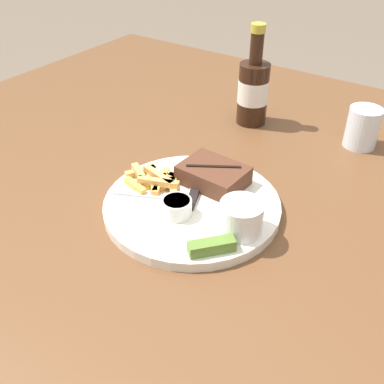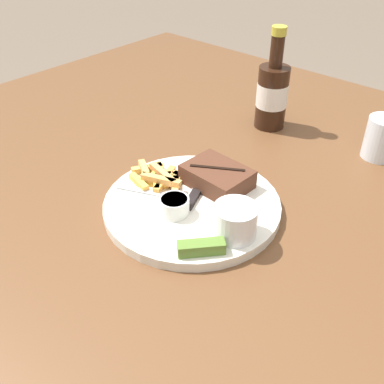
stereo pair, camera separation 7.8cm
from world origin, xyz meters
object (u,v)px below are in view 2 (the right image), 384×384
Objects in this scene: steak_portion at (218,177)px; coleslaw_cup at (235,219)px; dinner_plate at (192,205)px; beer_bottle at (272,93)px; dipping_sauce_cup at (176,206)px; fork_utensil at (148,192)px; knife_utensil at (198,187)px; drinking_glass at (382,138)px; pickle_spear at (201,248)px.

coleslaw_cup is at bearing -39.88° from steak_portion.
beer_bottle is at bearing 102.38° from dinner_plate.
fork_utensil is (-0.08, 0.01, -0.01)m from dipping_sauce_cup.
dinner_plate is 1.96× the size of knife_utensil.
beer_bottle is at bearing 66.45° from fork_utensil.
dinner_plate is 4.43× the size of coleslaw_cup.
drinking_glass is (0.19, 0.36, 0.02)m from knife_utensil.
steak_portion is at bearing 121.26° from pickle_spear.
beer_bottle is 2.62× the size of drinking_glass.
pickle_spear is 0.79× the size of drinking_glass.
fork_utensil is 0.40m from beer_bottle.
beer_bottle reaches higher than dinner_plate.
pickle_spear is 0.18m from fork_utensil.
dinner_plate is 0.08m from fork_utensil.
knife_utensil is at bearing 104.66° from dipping_sauce_cup.
coleslaw_cup is 1.39× the size of dipping_sauce_cup.
knife_utensil reaches higher than dinner_plate.
steak_portion is 0.11m from dipping_sauce_cup.
pickle_spear is at bearing -58.74° from steak_portion.
pickle_spear is 0.55× the size of fork_utensil.
dinner_plate is at bearing 0.00° from fork_utensil.
dipping_sauce_cup is at bearing -110.80° from drinking_glass.
steak_portion is at bearing -117.22° from drinking_glass.
steak_portion is at bearing 88.37° from dinner_plate.
dipping_sauce_cup is at bearing -31.92° from fork_utensil.
steak_portion reaches higher than dinner_plate.
steak_portion is (0.00, 0.07, 0.03)m from dinner_plate.
dinner_plate is 0.38m from beer_bottle.
drinking_glass is (0.17, 0.44, 0.01)m from dipping_sauce_cup.
pickle_spear is 0.49m from drinking_glass.
dipping_sauce_cup reaches higher than pickle_spear.
steak_portion reaches higher than fork_utensil.
steak_portion is at bearing 90.49° from dipping_sauce_cup.
drinking_glass is at bearing 7.72° from beer_bottle.
dipping_sauce_cup is at bearing -167.20° from coleslaw_cup.
steak_portion is 0.13m from fork_utensil.
coleslaw_cup is (0.11, -0.02, 0.04)m from dinner_plate.
drinking_glass reaches higher than pickle_spear.
dipping_sauce_cup is 0.42m from beer_bottle.
coleslaw_cup is 0.56× the size of fork_utensil.
knife_utensil is (-0.02, 0.08, -0.01)m from dipping_sauce_cup.
fork_utensil is at bearing 119.07° from knife_utensil.
drinking_glass reaches higher than fork_utensil.
drinking_glass is at bearing -49.72° from knife_utensil.
knife_utensil is (0.06, 0.07, 0.00)m from fork_utensil.
knife_utensil is 0.41m from drinking_glass.
dipping_sauce_cup reaches higher than knife_utensil.
pickle_spear is at bearing -42.14° from dinner_plate.
beer_bottle is at bearing 116.20° from coleslaw_cup.
beer_bottle is at bearing 101.46° from dipping_sauce_cup.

